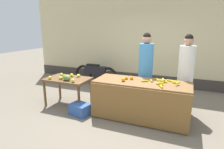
{
  "coord_description": "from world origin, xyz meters",
  "views": [
    {
      "loc": [
        1.27,
        -3.83,
        1.96
      ],
      "look_at": [
        -0.37,
        0.15,
        0.88
      ],
      "focal_mm": 30.46,
      "sensor_mm": 36.0,
      "label": 1
    }
  ],
  "objects_px": {
    "vendor_woman_white_shirt": "(185,74)",
    "produce_sack": "(108,92)",
    "parked_motorcycle": "(96,73)",
    "produce_crate": "(80,109)",
    "vendor_woman_blue_shirt": "(145,71)"
  },
  "relations": [
    {
      "from": "parked_motorcycle",
      "to": "produce_crate",
      "type": "bearing_deg",
      "value": -71.4
    },
    {
      "from": "produce_crate",
      "to": "vendor_woman_white_shirt",
      "type": "bearing_deg",
      "value": 25.98
    },
    {
      "from": "parked_motorcycle",
      "to": "vendor_woman_white_shirt",
      "type": "bearing_deg",
      "value": -22.75
    },
    {
      "from": "produce_crate",
      "to": "produce_sack",
      "type": "bearing_deg",
      "value": 78.21
    },
    {
      "from": "vendor_woman_blue_shirt",
      "to": "vendor_woman_white_shirt",
      "type": "bearing_deg",
      "value": 2.15
    },
    {
      "from": "parked_motorcycle",
      "to": "produce_crate",
      "type": "distance_m",
      "value": 2.42
    },
    {
      "from": "produce_sack",
      "to": "parked_motorcycle",
      "type": "bearing_deg",
      "value": 129.3
    },
    {
      "from": "parked_motorcycle",
      "to": "produce_sack",
      "type": "xyz_separation_m",
      "value": [
        0.99,
        -1.21,
        -0.16
      ]
    },
    {
      "from": "vendor_woman_blue_shirt",
      "to": "produce_crate",
      "type": "bearing_deg",
      "value": -140.83
    },
    {
      "from": "vendor_woman_blue_shirt",
      "to": "parked_motorcycle",
      "type": "distance_m",
      "value": 2.44
    },
    {
      "from": "vendor_woman_white_shirt",
      "to": "produce_sack",
      "type": "distance_m",
      "value": 2.05
    },
    {
      "from": "vendor_woman_blue_shirt",
      "to": "produce_sack",
      "type": "height_order",
      "value": "vendor_woman_blue_shirt"
    },
    {
      "from": "vendor_woman_blue_shirt",
      "to": "parked_motorcycle",
      "type": "xyz_separation_m",
      "value": [
        -2.02,
        1.26,
        -0.52
      ]
    },
    {
      "from": "vendor_woman_white_shirt",
      "to": "parked_motorcycle",
      "type": "distance_m",
      "value": 3.22
    },
    {
      "from": "vendor_woman_blue_shirt",
      "to": "produce_crate",
      "type": "xyz_separation_m",
      "value": [
        -1.25,
        -1.02,
        -0.8
      ]
    }
  ]
}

